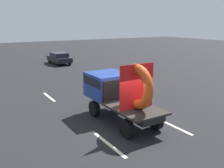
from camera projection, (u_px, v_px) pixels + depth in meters
name	position (u px, v px, depth m)	size (l,w,h in m)	color
ground_plane	(130.00, 127.00, 12.18)	(120.00, 120.00, 0.00)	black
flatbed_truck	(116.00, 90.00, 13.01)	(2.02, 5.02, 3.22)	black
distant_sedan	(59.00, 58.00, 30.85)	(1.86, 4.34, 1.42)	black
lane_dash_left_near	(109.00, 145.00, 10.46)	(2.55, 0.16, 0.01)	beige
lane_dash_left_far	(49.00, 97.00, 17.16)	(2.36, 0.16, 0.01)	beige
lane_dash_right_near	(172.00, 125.00, 12.42)	(2.70, 0.16, 0.01)	beige
lane_dash_right_far	(100.00, 91.00, 18.57)	(2.97, 0.16, 0.01)	beige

